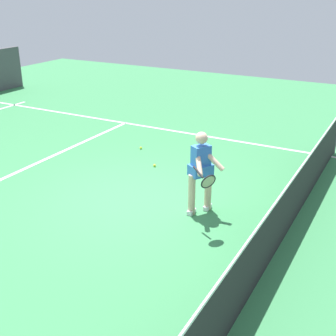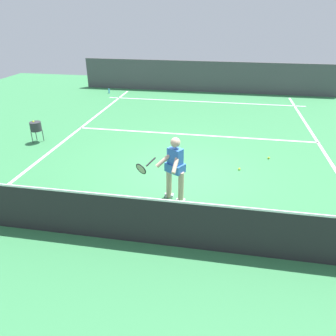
{
  "view_description": "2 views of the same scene",
  "coord_description": "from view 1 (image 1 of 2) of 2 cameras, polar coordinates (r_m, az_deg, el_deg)",
  "views": [
    {
      "loc": [
        6.83,
        4.46,
        3.95
      ],
      "look_at": [
        0.15,
        0.84,
        0.85
      ],
      "focal_mm": 48.48,
      "sensor_mm": 36.0,
      "label": 1
    },
    {
      "loc": [
        -1.05,
        7.76,
        4.01
      ],
      "look_at": [
        0.11,
        1.3,
        0.77
      ],
      "focal_mm": 34.46,
      "sensor_mm": 36.0,
      "label": 2
    }
  ],
  "objects": [
    {
      "name": "ground_plane",
      "position": [
        9.06,
        -4.23,
        -3.68
      ],
      "size": [
        26.38,
        26.38,
        0.0
      ],
      "primitive_type": "plane",
      "color": "#38844C"
    },
    {
      "name": "service_line_marking",
      "position": [
        10.86,
        -17.78,
        -0.18
      ],
      "size": [
        8.44,
        0.1,
        0.01
      ],
      "primitive_type": "cube",
      "color": "white",
      "rests_on": "ground"
    },
    {
      "name": "sideline_left_marking",
      "position": [
        12.55,
        6.17,
        3.78
      ],
      "size": [
        0.1,
        18.29,
        0.01
      ],
      "primitive_type": "cube",
      "color": "white",
      "rests_on": "ground"
    },
    {
      "name": "court_net",
      "position": [
        7.78,
        14.91,
        -4.81
      ],
      "size": [
        9.12,
        0.08,
        1.09
      ],
      "color": "#4C4C51",
      "rests_on": "ground"
    },
    {
      "name": "tennis_player",
      "position": [
        8.13,
        4.19,
        -0.25
      ],
      "size": [
        1.07,
        0.79,
        1.55
      ],
      "color": "beige",
      "rests_on": "ground"
    },
    {
      "name": "tennis_ball_near",
      "position": [
        10.5,
        -1.7,
        0.33
      ],
      "size": [
        0.07,
        0.07,
        0.07
      ],
      "primitive_type": "sphere",
      "color": "#D1E533",
      "rests_on": "ground"
    },
    {
      "name": "tennis_ball_mid",
      "position": [
        11.64,
        -3.43,
        2.54
      ],
      "size": [
        0.07,
        0.07,
        0.07
      ],
      "primitive_type": "sphere",
      "color": "#D1E533",
      "rests_on": "ground"
    }
  ]
}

